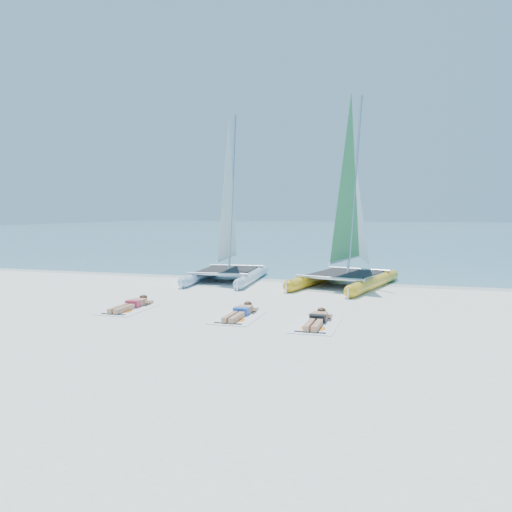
{
  "coord_description": "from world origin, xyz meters",
  "views": [
    {
      "loc": [
        4.42,
        -13.33,
        2.65
      ],
      "look_at": [
        0.1,
        1.2,
        1.3
      ],
      "focal_mm": 35.0,
      "sensor_mm": 36.0,
      "label": 1
    }
  ],
  "objects_px": {
    "towel_a": "(129,309)",
    "sunbather_a": "(132,304)",
    "towel_c": "(316,325)",
    "sunbather_c": "(317,319)",
    "towel_b": "(238,317)",
    "catamaran_blue": "(228,228)",
    "sunbather_b": "(241,312)",
    "catamaran_yellow": "(351,222)"
  },
  "relations": [
    {
      "from": "catamaran_yellow",
      "to": "towel_c",
      "type": "relative_size",
      "value": 3.89
    },
    {
      "from": "towel_b",
      "to": "sunbather_b",
      "type": "bearing_deg",
      "value": 90.0
    },
    {
      "from": "towel_b",
      "to": "towel_c",
      "type": "distance_m",
      "value": 2.04
    },
    {
      "from": "sunbather_c",
      "to": "sunbather_a",
      "type": "bearing_deg",
      "value": 175.01
    },
    {
      "from": "towel_b",
      "to": "sunbather_b",
      "type": "relative_size",
      "value": 1.07
    },
    {
      "from": "catamaran_yellow",
      "to": "towel_b",
      "type": "distance_m",
      "value": 7.39
    },
    {
      "from": "sunbather_b",
      "to": "catamaran_blue",
      "type": "bearing_deg",
      "value": 112.43
    },
    {
      "from": "towel_a",
      "to": "sunbather_a",
      "type": "relative_size",
      "value": 1.07
    },
    {
      "from": "catamaran_yellow",
      "to": "sunbather_c",
      "type": "distance_m",
      "value": 7.16
    },
    {
      "from": "towel_a",
      "to": "towel_b",
      "type": "relative_size",
      "value": 1.0
    },
    {
      "from": "towel_a",
      "to": "sunbather_a",
      "type": "height_order",
      "value": "sunbather_a"
    },
    {
      "from": "catamaran_blue",
      "to": "sunbather_c",
      "type": "distance_m",
      "value": 8.19
    },
    {
      "from": "sunbather_a",
      "to": "sunbather_b",
      "type": "distance_m",
      "value": 3.19
    },
    {
      "from": "catamaran_blue",
      "to": "towel_b",
      "type": "distance_m",
      "value": 7.18
    },
    {
      "from": "sunbather_a",
      "to": "sunbather_c",
      "type": "bearing_deg",
      "value": -4.99
    },
    {
      "from": "sunbather_a",
      "to": "towel_c",
      "type": "bearing_deg",
      "value": -7.08
    },
    {
      "from": "sunbather_b",
      "to": "sunbather_c",
      "type": "bearing_deg",
      "value": -8.51
    },
    {
      "from": "catamaran_blue",
      "to": "towel_c",
      "type": "bearing_deg",
      "value": -60.27
    },
    {
      "from": "catamaran_yellow",
      "to": "sunbather_b",
      "type": "bearing_deg",
      "value": -93.46
    },
    {
      "from": "sunbather_b",
      "to": "sunbather_a",
      "type": "bearing_deg",
      "value": 177.26
    },
    {
      "from": "towel_c",
      "to": "towel_b",
      "type": "bearing_deg",
      "value": 171.49
    },
    {
      "from": "catamaran_yellow",
      "to": "sunbather_a",
      "type": "relative_size",
      "value": 4.17
    },
    {
      "from": "sunbather_a",
      "to": "towel_b",
      "type": "relative_size",
      "value": 0.93
    },
    {
      "from": "towel_c",
      "to": "catamaran_blue",
      "type": "bearing_deg",
      "value": 124.33
    },
    {
      "from": "towel_c",
      "to": "sunbather_b",
      "type": "bearing_deg",
      "value": 166.24
    },
    {
      "from": "sunbather_a",
      "to": "towel_c",
      "type": "height_order",
      "value": "sunbather_a"
    },
    {
      "from": "sunbather_a",
      "to": "towel_a",
      "type": "bearing_deg",
      "value": -90.0
    },
    {
      "from": "catamaran_blue",
      "to": "sunbather_a",
      "type": "relative_size",
      "value": 3.91
    },
    {
      "from": "towel_a",
      "to": "towel_b",
      "type": "height_order",
      "value": "same"
    },
    {
      "from": "catamaran_yellow",
      "to": "catamaran_blue",
      "type": "bearing_deg",
      "value": -161.93
    },
    {
      "from": "catamaran_yellow",
      "to": "towel_b",
      "type": "xyz_separation_m",
      "value": [
        -2.08,
        -6.72,
        -2.25
      ]
    },
    {
      "from": "towel_a",
      "to": "sunbather_c",
      "type": "bearing_deg",
      "value": -2.88
    },
    {
      "from": "catamaran_blue",
      "to": "catamaran_yellow",
      "type": "xyz_separation_m",
      "value": [
        4.65,
        0.31,
        0.25
      ]
    },
    {
      "from": "catamaran_blue",
      "to": "towel_a",
      "type": "relative_size",
      "value": 3.65
    },
    {
      "from": "sunbather_b",
      "to": "towel_c",
      "type": "distance_m",
      "value": 2.08
    },
    {
      "from": "catamaran_blue",
      "to": "sunbather_c",
      "type": "xyz_separation_m",
      "value": [
        4.58,
        -6.51,
        -1.89
      ]
    },
    {
      "from": "catamaran_yellow",
      "to": "sunbather_b",
      "type": "distance_m",
      "value": 7.18
    },
    {
      "from": "sunbather_b",
      "to": "towel_c",
      "type": "xyz_separation_m",
      "value": [
        2.02,
        -0.49,
        -0.11
      ]
    },
    {
      "from": "catamaran_blue",
      "to": "towel_a",
      "type": "bearing_deg",
      "value": -100.3
    },
    {
      "from": "towel_c",
      "to": "sunbather_c",
      "type": "xyz_separation_m",
      "value": [
        0.0,
        0.19,
        0.11
      ]
    },
    {
      "from": "towel_a",
      "to": "sunbather_a",
      "type": "bearing_deg",
      "value": 90.0
    },
    {
      "from": "catamaran_blue",
      "to": "sunbather_a",
      "type": "xyz_separation_m",
      "value": [
        -0.62,
        -6.06,
        -1.89
      ]
    }
  ]
}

